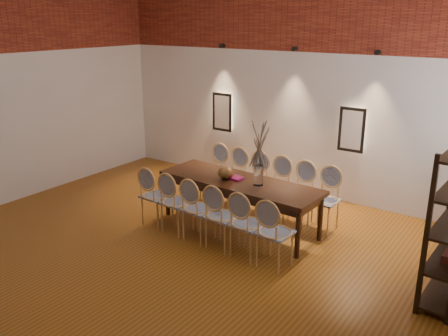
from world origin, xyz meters
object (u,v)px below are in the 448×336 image
Objects in this scene: chair_far_b at (233,178)px; chair_far_d at (275,188)px; chair_near_e at (248,224)px; vase at (259,175)px; book at (234,178)px; dining_table at (239,204)px; chair_near_d at (222,216)px; chair_near_a at (157,196)px; chair_far_a at (213,173)px; chair_near_b at (177,202)px; bowl at (226,173)px; chair_far_e at (299,194)px; chair_far_c at (253,183)px; chair_near_f at (275,232)px; chair_far_f at (324,200)px; chair_near_c at (199,209)px.

chair_far_b and chair_far_d have the same top height.
chair_near_e is 3.13× the size of vase.
vase reaches higher than book.
dining_table is 2.69× the size of chair_near_d.
chair_near_a and chair_far_a have the same top height.
chair_far_d is at bearing 58.45° from chair_near_b.
dining_table is 2.69× the size of chair_near_e.
dining_table is 10.54× the size of bowl.
bowl is at bearing 40.78° from chair_far_e.
chair_near_b is at bearing 180.00° from chair_near_e.
chair_near_a is 1.87m from chair_far_d.
chair_near_f is at bearing 132.65° from chair_far_c.
bowl is at bearing 37.41° from chair_near_a.
book is at bearing 42.12° from chair_far_e.
chair_near_b is at bearing 180.00° from chair_near_f.
chair_near_b is 1.61m from chair_far_d.
chair_far_f is at bearing 33.08° from chair_near_a.
chair_near_c is 1.00× the size of chair_far_e.
chair_far_b is (0.06, 1.37, 0.00)m from chair_near_b.
chair_near_e is 3.62× the size of book.
chair_near_b is 1.00× the size of chair_far_a.
dining_table is 2.69× the size of chair_near_f.
vase is at bearing 66.61° from chair_far_e.
chair_near_d is 1.61m from chair_far_f.
chair_far_c is (-0.18, 0.69, 0.09)m from dining_table.
chair_far_a is (-1.20, 1.43, 0.00)m from chair_near_d.
chair_near_b is 1.44m from chair_far_a.
dining_table is 0.62m from vase.
dining_table is at bearing 177.49° from vase.
chair_near_e is at bearing -0.00° from chair_near_b.
chair_near_e is at bearing -47.35° from dining_table.
chair_far_e is at bearing 38.27° from bowl.
chair_near_b and chair_near_e have the same top height.
chair_far_a is at bearing -0.00° from chair_far_d.
chair_far_f is at bearing 47.35° from chair_near_c.
chair_near_b and chair_near_d have the same top height.
chair_near_a is at bearing 33.08° from chair_far_f.
chair_far_b is 1.00× the size of chair_far_f.
chair_near_b and chair_far_c have the same top height.
chair_near_d is 1.00× the size of chair_far_d.
chair_near_f is 1.61m from chair_far_d.
chair_far_b is at bearing 125.47° from book.
vase is (0.94, -0.73, 0.43)m from chair_far_b.
chair_near_b is 1.26m from vase.
chair_near_b is 1.00× the size of chair_far_d.
chair_near_e is 0.42m from chair_near_f.
chair_near_b is 2.17m from chair_far_f.
chair_far_d is 1.00× the size of chair_far_e.
chair_far_c is (-0.36, 1.39, 0.00)m from chair_near_d.
chair_far_e is 0.86m from vase.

